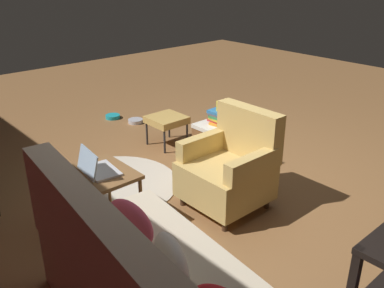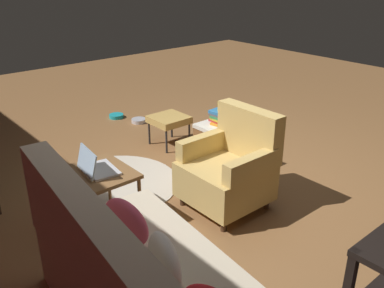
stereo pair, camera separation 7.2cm
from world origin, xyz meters
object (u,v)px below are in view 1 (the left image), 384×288
object	(u,v)px
tv_remote	(220,119)
pet_bowl_steel	(136,121)
armchair	(230,168)
ottoman	(167,120)
yellow_mug	(220,106)
laptop_desk	(103,178)
book_stack_hamper	(221,117)
laptop	(96,168)
pet_bowl_teal	(113,117)
wicker_hamper	(221,146)

from	to	relation	value
tv_remote	pet_bowl_steel	distance (m)	1.68
armchair	ottoman	bearing A→B (deg)	-16.52
tv_remote	yellow_mug	bearing A→B (deg)	115.69
laptop_desk	pet_bowl_steel	bearing A→B (deg)	-40.42
book_stack_hamper	yellow_mug	world-z (taller)	yellow_mug
laptop_desk	laptop	xyz separation A→B (m)	(0.00, 0.04, 0.11)
armchair	tv_remote	size ratio (longest dim) A/B	5.44
book_stack_hamper	ottoman	distance (m)	0.87
book_stack_hamper	tv_remote	world-z (taller)	book_stack_hamper
armchair	ottoman	xyz separation A→B (m)	(1.43, -0.42, -0.05)
yellow_mug	ottoman	bearing A→B (deg)	3.97
ottoman	yellow_mug	bearing A→B (deg)	-176.03
tv_remote	pet_bowl_teal	distance (m)	2.04
laptop_desk	pet_bowl_teal	bearing A→B (deg)	-32.99
tv_remote	pet_bowl_steel	size ratio (longest dim) A/B	0.80
pet_bowl_teal	ottoman	bearing A→B (deg)	179.38
laptop_desk	pet_bowl_teal	distance (m)	2.64
laptop	yellow_mug	world-z (taller)	yellow_mug
armchair	book_stack_hamper	distance (m)	0.79
laptop	wicker_hamper	world-z (taller)	laptop
pet_bowl_teal	tv_remote	bearing A→B (deg)	-176.19
armchair	ottoman	distance (m)	1.49
book_stack_hamper	pet_bowl_steel	distance (m)	1.80
laptop_desk	yellow_mug	world-z (taller)	yellow_mug
ottoman	pet_bowl_steel	bearing A→B (deg)	-9.64
pet_bowl_steel	book_stack_hamper	bearing A→B (deg)	177.06
wicker_hamper	armchair	bearing A→B (deg)	140.40
laptop_desk	pet_bowl_teal	xyz separation A→B (m)	(2.19, -1.42, -0.40)
yellow_mug	tv_remote	world-z (taller)	yellow_mug
tv_remote	armchair	bearing A→B (deg)	125.16
laptop	laptop_desk	bearing A→B (deg)	-96.62
laptop	book_stack_hamper	bearing A→B (deg)	-85.76
laptop	pet_bowl_steel	bearing A→B (deg)	-41.24
book_stack_hamper	ottoman	xyz separation A→B (m)	(0.83, 0.06, -0.25)
yellow_mug	pet_bowl_steel	world-z (taller)	yellow_mug
wicker_hamper	laptop_desk	bearing A→B (deg)	94.36
laptop_desk	pet_bowl_teal	world-z (taller)	laptop_desk
armchair	laptop	distance (m)	1.15
armchair	laptop	size ratio (longest dim) A/B	2.51
yellow_mug	laptop	bearing A→B (deg)	94.93
wicker_hamper	yellow_mug	xyz separation A→B (m)	(0.02, 0.01, 0.44)
laptop_desk	tv_remote	bearing A→B (deg)	-82.22
book_stack_hamper	tv_remote	size ratio (longest dim) A/B	1.74
tv_remote	pet_bowl_teal	bearing A→B (deg)	-11.56
wicker_hamper	ottoman	bearing A→B (deg)	4.47
yellow_mug	armchair	bearing A→B (deg)	141.96
armchair	wicker_hamper	world-z (taller)	armchair
tv_remote	laptop	bearing A→B (deg)	82.03
book_stack_hamper	yellow_mug	bearing A→B (deg)	15.58
pet_bowl_steel	laptop	bearing A→B (deg)	138.76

